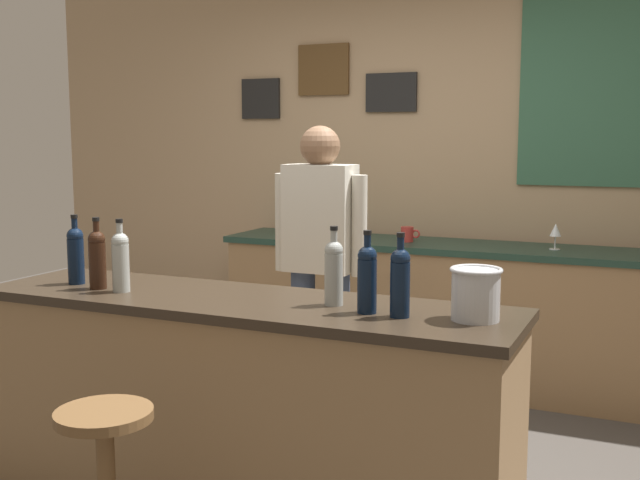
# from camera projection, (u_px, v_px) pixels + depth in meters

# --- Properties ---
(ground_plane) EXTENTS (10.00, 10.00, 0.00)m
(ground_plane) POSITION_uv_depth(u_px,v_px,m) (286.00, 476.00, 3.59)
(ground_plane) COLOR #423D38
(back_wall) EXTENTS (6.00, 0.09, 2.80)m
(back_wall) POSITION_uv_depth(u_px,v_px,m) (424.00, 159.00, 5.22)
(back_wall) COLOR tan
(back_wall) RESTS_ON ground_plane
(bar_counter) EXTENTS (2.25, 0.60, 0.92)m
(bar_counter) POSITION_uv_depth(u_px,v_px,m) (242.00, 408.00, 3.17)
(bar_counter) COLOR olive
(bar_counter) RESTS_ON ground_plane
(side_counter) EXTENTS (3.12, 0.56, 0.90)m
(side_counter) POSITION_uv_depth(u_px,v_px,m) (461.00, 315.00, 4.86)
(side_counter) COLOR olive
(side_counter) RESTS_ON ground_plane
(bartender) EXTENTS (0.52, 0.21, 1.62)m
(bartender) POSITION_uv_depth(u_px,v_px,m) (320.00, 257.00, 4.07)
(bartender) COLOR #384766
(bartender) RESTS_ON ground_plane
(bar_stool) EXTENTS (0.32, 0.32, 0.68)m
(bar_stool) POSITION_uv_depth(u_px,v_px,m) (106.00, 474.00, 2.55)
(bar_stool) COLOR brown
(bar_stool) RESTS_ON ground_plane
(wine_bottle_a) EXTENTS (0.07, 0.07, 0.31)m
(wine_bottle_a) POSITION_uv_depth(u_px,v_px,m) (76.00, 253.00, 3.39)
(wine_bottle_a) COLOR black
(wine_bottle_a) RESTS_ON bar_counter
(wine_bottle_b) EXTENTS (0.07, 0.07, 0.31)m
(wine_bottle_b) POSITION_uv_depth(u_px,v_px,m) (97.00, 257.00, 3.28)
(wine_bottle_b) COLOR black
(wine_bottle_b) RESTS_ON bar_counter
(wine_bottle_c) EXTENTS (0.07, 0.07, 0.31)m
(wine_bottle_c) POSITION_uv_depth(u_px,v_px,m) (121.00, 259.00, 3.22)
(wine_bottle_c) COLOR #999E99
(wine_bottle_c) RESTS_ON bar_counter
(wine_bottle_d) EXTENTS (0.07, 0.07, 0.31)m
(wine_bottle_d) POSITION_uv_depth(u_px,v_px,m) (334.00, 270.00, 2.96)
(wine_bottle_d) COLOR #999E99
(wine_bottle_d) RESTS_ON bar_counter
(wine_bottle_e) EXTENTS (0.07, 0.07, 0.31)m
(wine_bottle_e) POSITION_uv_depth(u_px,v_px,m) (367.00, 276.00, 2.83)
(wine_bottle_e) COLOR black
(wine_bottle_e) RESTS_ON bar_counter
(wine_bottle_f) EXTENTS (0.07, 0.07, 0.31)m
(wine_bottle_f) POSITION_uv_depth(u_px,v_px,m) (400.00, 280.00, 2.76)
(wine_bottle_f) COLOR black
(wine_bottle_f) RESTS_ON bar_counter
(ice_bucket) EXTENTS (0.19, 0.19, 0.19)m
(ice_bucket) POSITION_uv_depth(u_px,v_px,m) (476.00, 293.00, 2.72)
(ice_bucket) COLOR #B7BABF
(ice_bucket) RESTS_ON bar_counter
(wine_glass_a) EXTENTS (0.07, 0.07, 0.16)m
(wine_glass_a) POSITION_uv_depth(u_px,v_px,m) (290.00, 218.00, 5.27)
(wine_glass_a) COLOR silver
(wine_glass_a) RESTS_ON side_counter
(wine_glass_b) EXTENTS (0.07, 0.07, 0.16)m
(wine_glass_b) POSITION_uv_depth(u_px,v_px,m) (556.00, 231.00, 4.56)
(wine_glass_b) COLOR silver
(wine_glass_b) RESTS_ON side_counter
(coffee_mug) EXTENTS (0.13, 0.08, 0.09)m
(coffee_mug) POSITION_uv_depth(u_px,v_px,m) (408.00, 234.00, 4.91)
(coffee_mug) COLOR #B2332D
(coffee_mug) RESTS_ON side_counter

